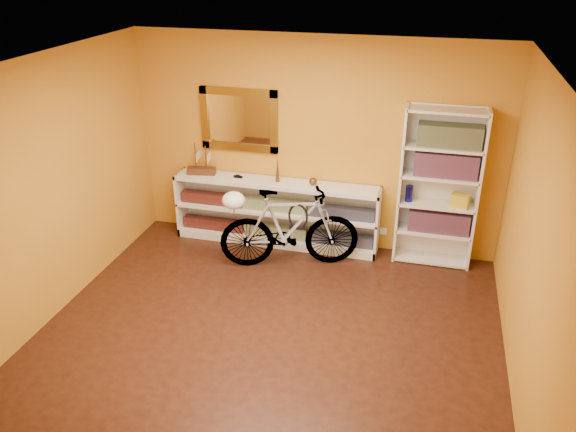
% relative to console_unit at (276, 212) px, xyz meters
% --- Properties ---
extents(floor, '(4.50, 4.00, 0.01)m').
position_rel_console_unit_xyz_m(floor, '(0.45, -1.81, -0.43)').
color(floor, black).
rests_on(floor, ground).
extents(ceiling, '(4.50, 4.00, 0.01)m').
position_rel_console_unit_xyz_m(ceiling, '(0.45, -1.81, 2.18)').
color(ceiling, silver).
rests_on(ceiling, ground).
extents(back_wall, '(4.50, 0.01, 2.60)m').
position_rel_console_unit_xyz_m(back_wall, '(0.45, 0.19, 0.88)').
color(back_wall, '#BA791B').
rests_on(back_wall, ground).
extents(left_wall, '(0.01, 4.00, 2.60)m').
position_rel_console_unit_xyz_m(left_wall, '(-1.81, -1.81, 0.88)').
color(left_wall, '#BA791B').
rests_on(left_wall, ground).
extents(right_wall, '(0.01, 4.00, 2.60)m').
position_rel_console_unit_xyz_m(right_wall, '(2.70, -1.81, 0.88)').
color(right_wall, '#BA791B').
rests_on(right_wall, ground).
extents(gilt_mirror, '(0.98, 0.06, 0.78)m').
position_rel_console_unit_xyz_m(gilt_mirror, '(-0.50, 0.15, 1.12)').
color(gilt_mirror, brown).
rests_on(gilt_mirror, back_wall).
extents(wall_socket, '(0.09, 0.02, 0.09)m').
position_rel_console_unit_xyz_m(wall_socket, '(1.35, 0.17, -0.17)').
color(wall_socket, silver).
rests_on(wall_socket, back_wall).
extents(console_unit, '(2.60, 0.35, 0.85)m').
position_rel_console_unit_xyz_m(console_unit, '(0.00, 0.00, 0.00)').
color(console_unit, silver).
rests_on(console_unit, floor).
extents(cd_row_lower, '(2.50, 0.13, 0.14)m').
position_rel_console_unit_xyz_m(cd_row_lower, '(0.00, -0.02, -0.26)').
color(cd_row_lower, black).
rests_on(cd_row_lower, console_unit).
extents(cd_row_upper, '(2.50, 0.13, 0.14)m').
position_rel_console_unit_xyz_m(cd_row_upper, '(0.00, -0.02, 0.11)').
color(cd_row_upper, navy).
rests_on(cd_row_upper, console_unit).
extents(model_ship, '(0.37, 0.19, 0.42)m').
position_rel_console_unit_xyz_m(model_ship, '(-0.97, 0.00, 0.64)').
color(model_ship, '#3D1F11').
rests_on(model_ship, console_unit).
extents(toy_car, '(0.00, 0.00, 0.00)m').
position_rel_console_unit_xyz_m(toy_car, '(-0.49, 0.00, 0.43)').
color(toy_car, black).
rests_on(toy_car, console_unit).
extents(bronze_ornament, '(0.05, 0.05, 0.31)m').
position_rel_console_unit_xyz_m(bronze_ornament, '(0.03, 0.00, 0.58)').
color(bronze_ornament, '#53391C').
rests_on(bronze_ornament, console_unit).
extents(decorative_orb, '(0.10, 0.10, 0.10)m').
position_rel_console_unit_xyz_m(decorative_orb, '(0.47, 0.00, 0.47)').
color(decorative_orb, '#53391C').
rests_on(decorative_orb, console_unit).
extents(bookcase, '(0.90, 0.30, 1.90)m').
position_rel_console_unit_xyz_m(bookcase, '(1.95, 0.03, 0.52)').
color(bookcase, silver).
rests_on(bookcase, floor).
extents(book_row_a, '(0.70, 0.22, 0.26)m').
position_rel_console_unit_xyz_m(book_row_a, '(2.00, 0.03, 0.12)').
color(book_row_a, maroon).
rests_on(book_row_a, bookcase).
extents(book_row_b, '(0.70, 0.22, 0.28)m').
position_rel_console_unit_xyz_m(book_row_b, '(2.00, 0.03, 0.83)').
color(book_row_b, maroon).
rests_on(book_row_b, bookcase).
extents(book_row_c, '(0.70, 0.22, 0.25)m').
position_rel_console_unit_xyz_m(book_row_c, '(2.00, 0.03, 1.16)').
color(book_row_c, '#174453').
rests_on(book_row_c, bookcase).
extents(travel_mug, '(0.09, 0.09, 0.19)m').
position_rel_console_unit_xyz_m(travel_mug, '(1.62, 0.01, 0.44)').
color(travel_mug, navy).
rests_on(travel_mug, bookcase).
extents(red_tin, '(0.20, 0.20, 0.20)m').
position_rel_console_unit_xyz_m(red_tin, '(1.75, 0.06, 1.14)').
color(red_tin, maroon).
rests_on(red_tin, bookcase).
extents(yellow_bag, '(0.23, 0.18, 0.15)m').
position_rel_console_unit_xyz_m(yellow_bag, '(2.20, -0.01, 0.42)').
color(yellow_bag, gold).
rests_on(yellow_bag, bookcase).
extents(bicycle, '(0.94, 1.72, 0.98)m').
position_rel_console_unit_xyz_m(bicycle, '(0.31, -0.51, 0.07)').
color(bicycle, silver).
rests_on(bicycle, floor).
extents(helmet, '(0.27, 0.25, 0.20)m').
position_rel_console_unit_xyz_m(helmet, '(-0.30, -0.71, 0.44)').
color(helmet, white).
rests_on(helmet, bicycle).
extents(u_lock, '(0.24, 0.03, 0.24)m').
position_rel_console_unit_xyz_m(u_lock, '(0.40, -0.47, 0.21)').
color(u_lock, black).
rests_on(u_lock, bicycle).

